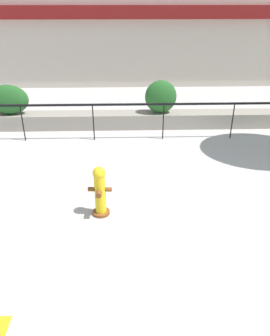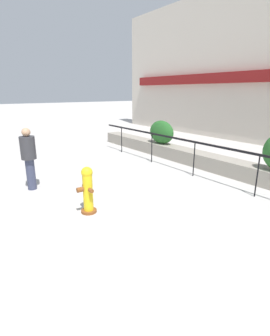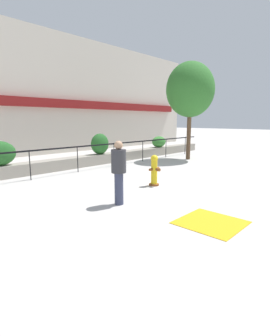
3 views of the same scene
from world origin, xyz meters
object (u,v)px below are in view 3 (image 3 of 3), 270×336
(hedge_bush_1, at_px, (100,144))
(street_tree, at_px, (190,90))
(fire_hydrant, at_px, (154,170))
(pedestrian, at_px, (119,169))
(hedge_bush_2, at_px, (159,142))

(hedge_bush_1, relative_size, street_tree, 0.20)
(hedge_bush_1, distance_m, fire_hydrant, 5.36)
(fire_hydrant, bearing_deg, pedestrian, -164.45)
(hedge_bush_1, distance_m, hedge_bush_2, 4.97)
(hedge_bush_2, bearing_deg, fire_hydrant, -142.80)
(fire_hydrant, bearing_deg, street_tree, 22.15)
(hedge_bush_2, relative_size, fire_hydrant, 1.05)
(hedge_bush_1, height_order, hedge_bush_2, hedge_bush_1)
(hedge_bush_1, bearing_deg, fire_hydrant, -108.62)
(hedge_bush_1, xyz_separation_m, hedge_bush_2, (4.96, 0.00, -0.18))
(fire_hydrant, height_order, street_tree, street_tree)
(hedge_bush_2, relative_size, street_tree, 0.21)
(fire_hydrant, bearing_deg, hedge_bush_2, 37.20)
(hedge_bush_1, xyz_separation_m, fire_hydrant, (-1.71, -5.06, -0.49))
(hedge_bush_1, height_order, street_tree, street_tree)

